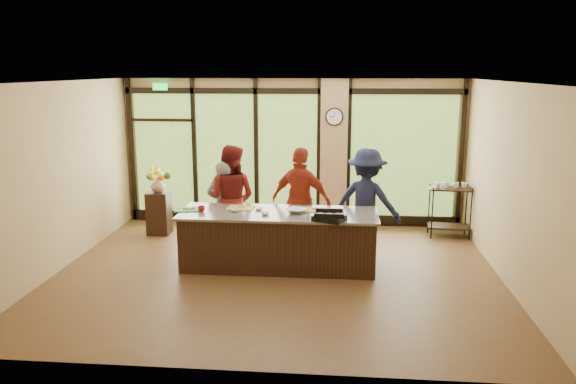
% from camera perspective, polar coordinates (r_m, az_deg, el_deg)
% --- Properties ---
extents(floor, '(7.00, 7.00, 0.00)m').
position_cam_1_polar(floor, '(9.06, -1.15, -8.19)').
color(floor, brown).
rests_on(floor, ground).
extents(ceiling, '(7.00, 7.00, 0.00)m').
position_cam_1_polar(ceiling, '(8.48, -1.24, 11.14)').
color(ceiling, white).
rests_on(ceiling, back_wall).
extents(back_wall, '(7.00, 0.00, 7.00)m').
position_cam_1_polar(back_wall, '(11.59, 0.45, 4.04)').
color(back_wall, tan).
rests_on(back_wall, floor).
extents(left_wall, '(0.00, 6.00, 6.00)m').
position_cam_1_polar(left_wall, '(9.68, -22.27, 1.43)').
color(left_wall, tan).
rests_on(left_wall, floor).
extents(right_wall, '(0.00, 6.00, 6.00)m').
position_cam_1_polar(right_wall, '(8.97, 21.63, 0.67)').
color(right_wall, tan).
rests_on(right_wall, floor).
extents(window_wall, '(6.90, 0.12, 3.00)m').
position_cam_1_polar(window_wall, '(11.55, 1.24, 3.48)').
color(window_wall, tan).
rests_on(window_wall, floor).
extents(island_base, '(3.10, 1.00, 0.88)m').
position_cam_1_polar(island_base, '(9.20, -0.96, -4.97)').
color(island_base, black).
rests_on(island_base, floor).
extents(countertop, '(3.20, 1.10, 0.04)m').
position_cam_1_polar(countertop, '(9.07, -0.97, -2.20)').
color(countertop, gray).
rests_on(countertop, island_base).
extents(wall_clock, '(0.36, 0.04, 0.36)m').
position_cam_1_polar(wall_clock, '(11.33, 4.73, 7.63)').
color(wall_clock, black).
rests_on(wall_clock, window_wall).
extents(cook_left, '(0.60, 0.40, 1.63)m').
position_cam_1_polar(cook_left, '(9.93, -6.56, -1.49)').
color(cook_left, slate).
rests_on(cook_left, floor).
extents(cook_midleft, '(1.07, 0.92, 1.90)m').
position_cam_1_polar(cook_midleft, '(9.98, -5.82, -0.62)').
color(cook_midleft, maroon).
rests_on(cook_midleft, floor).
extents(cook_midright, '(1.19, 0.83, 1.88)m').
position_cam_1_polar(cook_midright, '(9.75, 1.34, -0.93)').
color(cook_midright, maroon).
rests_on(cook_midright, floor).
extents(cook_right, '(1.36, 1.04, 1.86)m').
position_cam_1_polar(cook_right, '(9.85, 7.98, -0.97)').
color(cook_right, '#181B34').
rests_on(cook_right, floor).
extents(roasting_pan, '(0.55, 0.50, 0.08)m').
position_cam_1_polar(roasting_pan, '(8.59, 4.21, -2.65)').
color(roasting_pan, black).
rests_on(roasting_pan, countertop).
extents(mixing_bowl, '(0.39, 0.39, 0.07)m').
position_cam_1_polar(mixing_bowl, '(9.01, 0.85, -1.92)').
color(mixing_bowl, silver).
rests_on(mixing_bowl, countertop).
extents(cutting_board_left, '(0.50, 0.41, 0.01)m').
position_cam_1_polar(cutting_board_left, '(9.37, -10.11, -1.75)').
color(cutting_board_left, '#308430').
rests_on(cutting_board_left, countertop).
extents(cutting_board_center, '(0.46, 0.36, 0.01)m').
position_cam_1_polar(cutting_board_center, '(9.37, -4.84, -1.61)').
color(cutting_board_center, gold).
rests_on(cutting_board_center, countertop).
extents(cutting_board_right, '(0.45, 0.36, 0.01)m').
position_cam_1_polar(cutting_board_right, '(9.20, 2.98, -1.84)').
color(cutting_board_right, gold).
rests_on(cutting_board_right, countertop).
extents(prep_bowl_near, '(0.17, 0.17, 0.05)m').
position_cam_1_polar(prep_bowl_near, '(9.15, -5.40, -1.84)').
color(prep_bowl_near, white).
rests_on(prep_bowl_near, countertop).
extents(prep_bowl_mid, '(0.16, 0.16, 0.04)m').
position_cam_1_polar(prep_bowl_mid, '(8.91, -2.31, -2.21)').
color(prep_bowl_mid, white).
rests_on(prep_bowl_mid, countertop).
extents(prep_bowl_far, '(0.14, 0.14, 0.03)m').
position_cam_1_polar(prep_bowl_far, '(9.22, -2.98, -1.74)').
color(prep_bowl_far, white).
rests_on(prep_bowl_far, countertop).
extents(red_ramekin, '(0.12, 0.12, 0.09)m').
position_cam_1_polar(red_ramekin, '(9.21, -8.79, -1.70)').
color(red_ramekin, '#A41022').
rests_on(red_ramekin, countertop).
extents(flower_stand, '(0.43, 0.43, 0.84)m').
position_cam_1_polar(flower_stand, '(11.31, -12.96, -2.08)').
color(flower_stand, black).
rests_on(flower_stand, floor).
extents(flower_vase, '(0.32, 0.32, 0.29)m').
position_cam_1_polar(flower_vase, '(11.18, -13.10, 0.72)').
color(flower_vase, '#987D53').
rests_on(flower_vase, flower_stand).
extents(bar_cart, '(0.82, 0.52, 1.07)m').
position_cam_1_polar(bar_cart, '(11.22, 16.12, -1.20)').
color(bar_cart, black).
rests_on(bar_cart, floor).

